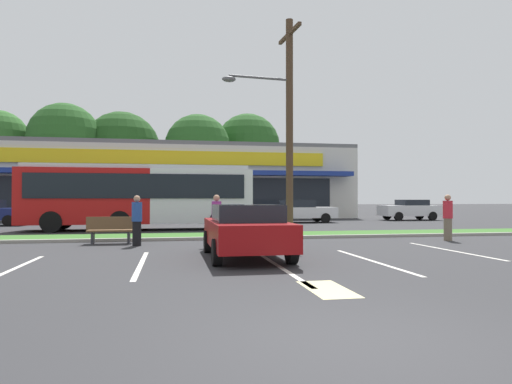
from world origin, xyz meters
TOP-DOWN VIEW (x-y plane):
  - ground_plane at (0.00, 0.00)m, footprint 240.00×240.00m
  - grass_median at (0.00, 14.00)m, footprint 56.00×2.20m
  - curb_lip at (0.00, 12.78)m, footprint 56.00×0.24m
  - parking_stripe_0 at (-5.55, 6.27)m, footprint 0.12×4.80m
  - parking_stripe_1 at (-2.79, 6.70)m, footprint 0.12×4.80m
  - parking_stripe_2 at (0.39, 5.41)m, footprint 0.12×4.80m
  - parking_stripe_3 at (2.92, 6.15)m, footprint 0.12×4.80m
  - parking_stripe_4 at (6.28, 7.90)m, footprint 0.12×4.80m
  - lot_arrow at (0.60, 2.97)m, footprint 0.70×1.60m
  - storefront_building at (-2.25, 36.72)m, footprint 29.96×14.78m
  - tree_left at (-12.40, 42.44)m, footprint 6.95×6.95m
  - tree_mid_left at (-7.20, 44.26)m, footprint 7.89×7.89m
  - tree_mid at (0.57, 43.09)m, footprint 6.81×6.81m
  - tree_mid_right at (6.48, 46.83)m, footprint 7.34×7.34m
  - utility_pole at (2.62, 13.81)m, footprint 3.05×2.40m
  - city_bus at (-3.66, 19.09)m, footprint 11.24×2.71m
  - bus_stop_bench at (-4.17, 12.01)m, footprint 1.60×0.45m
  - car_0 at (15.25, 26.44)m, footprint 4.29×1.98m
  - car_2 at (6.33, 24.67)m, footprint 4.58×2.01m
  - car_5 at (-0.13, 7.35)m, footprint 2.02×4.34m
  - pedestrian_near_bench at (-0.51, 11.51)m, footprint 0.35×0.35m
  - pedestrian_by_pole at (8.14, 10.90)m, footprint 0.35×0.35m
  - pedestrian_far at (-3.22, 11.11)m, footprint 0.34×0.34m

SIDE VIEW (x-z plane):
  - ground_plane at x=0.00m, z-range 0.00..0.00m
  - parking_stripe_0 at x=-5.55m, z-range 0.00..0.01m
  - parking_stripe_1 at x=-2.79m, z-range 0.00..0.01m
  - parking_stripe_2 at x=0.39m, z-range 0.00..0.01m
  - parking_stripe_3 at x=2.92m, z-range 0.00..0.01m
  - parking_stripe_4 at x=6.28m, z-range 0.00..0.01m
  - lot_arrow at x=0.60m, z-range 0.00..0.01m
  - grass_median at x=0.00m, z-range 0.00..0.12m
  - curb_lip at x=0.00m, z-range 0.00..0.12m
  - bus_stop_bench at x=-4.17m, z-range 0.03..0.98m
  - car_5 at x=-0.13m, z-range 0.03..1.45m
  - car_2 at x=6.33m, z-range 0.02..1.53m
  - car_0 at x=15.25m, z-range 0.03..1.54m
  - pedestrian_far at x=-3.22m, z-range 0.00..1.69m
  - pedestrian_near_bench at x=-0.51m, z-range 0.00..1.72m
  - pedestrian_by_pole at x=8.14m, z-range 0.00..1.74m
  - city_bus at x=-3.66m, z-range 0.14..3.39m
  - storefront_building at x=-2.25m, z-range 0.00..6.00m
  - utility_pole at x=2.62m, z-range 0.34..9.45m
  - tree_mid_left at x=-7.20m, z-range 1.34..11.94m
  - tree_mid at x=0.57m, z-range 1.78..12.16m
  - tree_left at x=-12.40m, z-range 1.97..12.88m
  - tree_mid_right at x=6.48m, z-range 1.98..13.31m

